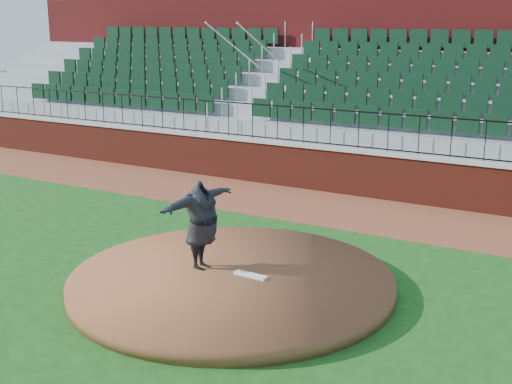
{
  "coord_description": "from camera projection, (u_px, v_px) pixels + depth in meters",
  "views": [
    {
      "loc": [
        6.74,
        -10.07,
        4.75
      ],
      "look_at": [
        0.0,
        1.5,
        1.3
      ],
      "focal_mm": 47.72,
      "sensor_mm": 36.0,
      "label": 1
    }
  ],
  "objects": [
    {
      "name": "seating_stands",
      "position": [
        393.0,
        101.0,
        20.46
      ],
      "size": [
        34.0,
        5.1,
        4.6
      ],
      "primitive_type": null,
      "color": "gray",
      "rests_on": "ground"
    },
    {
      "name": "wall_cap",
      "position": [
        358.0,
        150.0,
        18.44
      ],
      "size": [
        34.0,
        0.45,
        0.1
      ],
      "primitive_type": "cube",
      "color": "#B7B7B7",
      "rests_on": "field_wall"
    },
    {
      "name": "ground",
      "position": [
        216.0,
        275.0,
        12.9
      ],
      "size": [
        90.0,
        90.0,
        0.0
      ],
      "primitive_type": "plane",
      "color": "#184D16",
      "rests_on": "ground"
    },
    {
      "name": "concourse_wall",
      "position": [
        422.0,
        79.0,
        22.69
      ],
      "size": [
        34.0,
        0.5,
        5.5
      ],
      "primitive_type": "cube",
      "color": "maroon",
      "rests_on": "ground"
    },
    {
      "name": "pitchers_mound",
      "position": [
        232.0,
        282.0,
        12.26
      ],
      "size": [
        5.84,
        5.84,
        0.25
      ],
      "primitive_type": "cylinder",
      "color": "brown",
      "rests_on": "ground"
    },
    {
      "name": "field_wall",
      "position": [
        357.0,
        174.0,
        18.61
      ],
      "size": [
        34.0,
        0.35,
        1.2
      ],
      "primitive_type": "cube",
      "color": "maroon",
      "rests_on": "ground"
    },
    {
      "name": "pitching_rubber",
      "position": [
        251.0,
        275.0,
        12.17
      ],
      "size": [
        0.65,
        0.19,
        0.04
      ],
      "primitive_type": "cube",
      "rotation": [
        0.0,
        0.0,
        -0.05
      ],
      "color": "white",
      "rests_on": "pitchers_mound"
    },
    {
      "name": "warning_track",
      "position": [
        332.0,
        208.0,
        17.41
      ],
      "size": [
        34.0,
        3.2,
        0.01
      ],
      "primitive_type": "cube",
      "color": "brown",
      "rests_on": "ground"
    },
    {
      "name": "wall_railing",
      "position": [
        359.0,
        130.0,
        18.31
      ],
      "size": [
        34.0,
        0.05,
        1.0
      ],
      "primitive_type": null,
      "color": "black",
      "rests_on": "wall_cap"
    },
    {
      "name": "pitcher",
      "position": [
        202.0,
        225.0,
        12.37
      ],
      "size": [
        0.63,
        2.06,
        1.66
      ],
      "primitive_type": "imported",
      "rotation": [
        0.0,
        0.0,
        1.53
      ],
      "color": "black",
      "rests_on": "pitchers_mound"
    }
  ]
}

